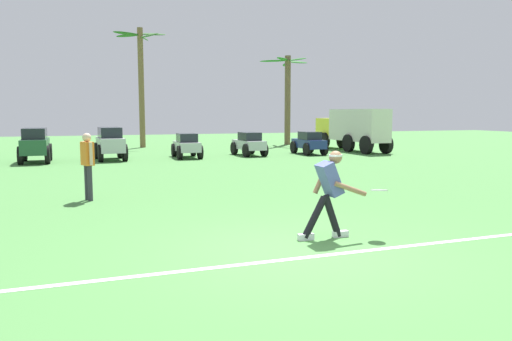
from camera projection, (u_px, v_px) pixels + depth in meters
ground_plane at (300, 250)px, 7.37m from camera, size 80.00×80.00×0.00m
field_line_paint at (311, 257)px, 7.02m from camera, size 21.80×0.65×0.01m
frisbee_thrower at (329, 189)px, 8.00m from camera, size 1.10×0.46×1.42m
frisbee_in_flight at (379, 190)px, 8.08m from camera, size 0.37×0.37×0.06m
teammate_near_sideline at (88, 160)px, 11.45m from camera, size 0.31×0.48×1.56m
parked_car_slot_a at (35, 144)px, 20.27m from camera, size 1.18×2.36×1.40m
parked_car_slot_b at (110, 143)px, 21.34m from camera, size 1.30×2.41×1.40m
parked_car_slot_c at (187, 145)px, 22.40m from camera, size 1.10×2.21×1.10m
parked_car_slot_d at (249, 144)px, 23.59m from camera, size 1.24×2.26×1.10m
parked_car_slot_e at (309, 143)px, 24.36m from camera, size 1.09×2.20×1.10m
box_truck at (353, 128)px, 26.47m from camera, size 1.53×5.93×2.20m
palm_tree_left_of_centre at (141, 78)px, 28.68m from camera, size 3.05×3.52×6.84m
palm_tree_right_of_centre at (287, 94)px, 31.42m from camera, size 3.03×3.54×5.56m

